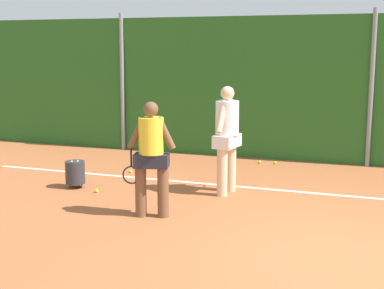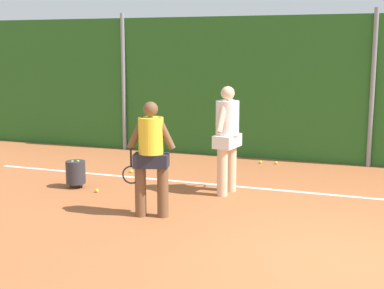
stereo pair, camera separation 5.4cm
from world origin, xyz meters
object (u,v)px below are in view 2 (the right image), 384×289
at_px(tennis_ball_10, 140,189).
at_px(player_midcourt, 227,134).
at_px(player_foreground_near, 151,153).
at_px(tennis_ball_1, 261,162).
at_px(tennis_ball_3, 159,157).
at_px(tennis_ball_5, 97,191).
at_px(ball_hopper, 76,172).
at_px(tennis_ball_8, 276,163).
at_px(tennis_ball_0, 131,171).
at_px(tennis_ball_7, 161,201).

bearing_deg(tennis_ball_10, player_midcourt, 13.68).
height_order(player_foreground_near, player_midcourt, player_midcourt).
bearing_deg(tennis_ball_1, tennis_ball_3, -175.24).
xyz_separation_m(tennis_ball_5, tennis_ball_10, (0.67, 0.38, 0.00)).
bearing_deg(ball_hopper, tennis_ball_5, -18.28).
relative_size(ball_hopper, tennis_ball_5, 7.78).
bearing_deg(tennis_ball_3, player_foreground_near, -67.74).
xyz_separation_m(player_midcourt, tennis_ball_1, (-0.02, 2.71, -1.04)).
distance_m(player_foreground_near, tennis_ball_10, 1.86).
height_order(player_foreground_near, tennis_ball_8, player_foreground_near).
distance_m(player_foreground_near, tennis_ball_5, 2.04).
bearing_deg(player_midcourt, ball_hopper, 110.16).
relative_size(player_midcourt, tennis_ball_5, 28.91).
xyz_separation_m(tennis_ball_0, tennis_ball_8, (2.65, 1.89, 0.00)).
bearing_deg(player_midcourt, tennis_ball_3, 52.21).
bearing_deg(tennis_ball_3, tennis_ball_5, -86.19).
distance_m(tennis_ball_5, tennis_ball_10, 0.77).
distance_m(player_foreground_near, tennis_ball_3, 4.67).
bearing_deg(tennis_ball_0, tennis_ball_5, -85.70).
height_order(player_foreground_near, tennis_ball_0, player_foreground_near).
bearing_deg(tennis_ball_0, player_foreground_near, -57.75).
relative_size(player_midcourt, tennis_ball_0, 28.91).
distance_m(ball_hopper, tennis_ball_10, 1.25).
xyz_separation_m(player_foreground_near, tennis_ball_0, (-1.64, 2.59, -0.96)).
bearing_deg(tennis_ball_7, tennis_ball_8, 72.86).
bearing_deg(tennis_ball_0, tennis_ball_7, -51.75).
bearing_deg(ball_hopper, tennis_ball_7, -12.79).
relative_size(player_foreground_near, tennis_ball_3, 26.91).
xyz_separation_m(ball_hopper, tennis_ball_10, (1.21, 0.21, -0.26)).
height_order(tennis_ball_7, tennis_ball_8, same).
xyz_separation_m(player_midcourt, tennis_ball_8, (0.32, 2.76, -1.04)).
height_order(player_foreground_near, tennis_ball_3, player_foreground_near).
bearing_deg(tennis_ball_7, tennis_ball_0, 128.25).
height_order(tennis_ball_5, tennis_ball_8, same).
xyz_separation_m(tennis_ball_3, tennis_ball_5, (0.22, -3.27, 0.00)).
bearing_deg(ball_hopper, tennis_ball_0, 73.93).
bearing_deg(tennis_ball_8, tennis_ball_1, -171.56).
distance_m(player_foreground_near, player_midcourt, 1.86).
bearing_deg(tennis_ball_8, tennis_ball_7, -107.14).
bearing_deg(tennis_ball_0, tennis_ball_10, -57.61).
bearing_deg(player_foreground_near, tennis_ball_10, -72.14).
distance_m(tennis_ball_0, tennis_ball_7, 2.40).
bearing_deg(tennis_ball_7, ball_hopper, 167.21).
bearing_deg(tennis_ball_5, tennis_ball_8, 54.34).
xyz_separation_m(tennis_ball_0, tennis_ball_1, (2.30, 1.84, 0.00)).
relative_size(player_foreground_near, tennis_ball_5, 26.91).
height_order(player_midcourt, tennis_ball_1, player_midcourt).
distance_m(tennis_ball_7, tennis_ball_8, 3.95).
bearing_deg(tennis_ball_5, tennis_ball_10, 29.90).
relative_size(player_midcourt, tennis_ball_10, 28.91).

